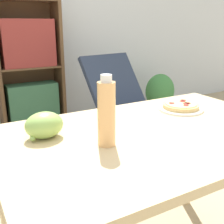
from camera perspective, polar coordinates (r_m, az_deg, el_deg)
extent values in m
cube|color=silver|center=(3.48, -19.18, 18.33)|extent=(8.00, 0.05, 2.60)
cube|color=#D1B27F|center=(1.21, 8.46, -4.57)|extent=(1.29, 0.81, 0.03)
cylinder|color=#D1B27F|center=(1.49, -20.72, -18.00)|extent=(0.06, 0.06, 0.74)
cylinder|color=#D1B27F|center=(1.96, 15.48, -8.38)|extent=(0.06, 0.06, 0.74)
cylinder|color=white|center=(1.51, 13.75, 0.66)|extent=(0.23, 0.23, 0.01)
cylinder|color=#DBB26B|center=(1.51, 13.79, 1.20)|extent=(0.19, 0.19, 0.02)
cylinder|color=#EACC7A|center=(1.51, 13.82, 1.64)|extent=(0.16, 0.16, 0.00)
cylinder|color=#A83328|center=(1.55, 14.14, 2.16)|extent=(0.03, 0.03, 0.00)
cylinder|color=#A83328|center=(1.51, 14.85, 1.69)|extent=(0.03, 0.03, 0.00)
cylinder|color=#A83328|center=(1.56, 14.26, 2.33)|extent=(0.03, 0.03, 0.00)
cylinder|color=#A83328|center=(1.51, 15.14, 1.75)|extent=(0.03, 0.03, 0.00)
cylinder|color=#A83328|center=(1.50, 12.01, 1.79)|extent=(0.03, 0.03, 0.00)
cylinder|color=#A83328|center=(1.47, 14.81, 1.33)|extent=(0.03, 0.03, 0.00)
ellipsoid|color=#93BC5B|center=(1.13, -13.61, -2.60)|extent=(0.15, 0.12, 0.11)
sphere|color=#93BC5B|center=(1.13, -15.76, -3.13)|extent=(0.03, 0.03, 0.03)
sphere|color=#93BC5B|center=(1.19, -11.68, -2.33)|extent=(0.02, 0.02, 0.02)
sphere|color=#93BC5B|center=(1.12, -16.01, -2.73)|extent=(0.02, 0.02, 0.02)
sphere|color=#93BC5B|center=(1.16, -12.47, -3.68)|extent=(0.03, 0.03, 0.03)
sphere|color=#93BC5B|center=(1.10, -13.61, -3.42)|extent=(0.02, 0.02, 0.02)
sphere|color=#93BC5B|center=(1.15, -10.72, -2.13)|extent=(0.02, 0.02, 0.02)
sphere|color=#93BC5B|center=(1.12, -11.44, -1.74)|extent=(0.02, 0.02, 0.02)
sphere|color=#93BC5B|center=(1.11, -15.83, -5.16)|extent=(0.02, 0.02, 0.02)
sphere|color=#93BC5B|center=(1.11, -13.97, -4.37)|extent=(0.02, 0.02, 0.02)
cylinder|color=#EFB270|center=(1.02, -1.13, -0.50)|extent=(0.07, 0.07, 0.24)
cylinder|color=white|center=(0.98, -1.18, 6.86)|extent=(0.04, 0.04, 0.03)
cube|color=black|center=(3.02, 2.96, -4.88)|extent=(0.65, 0.63, 0.10)
cube|color=#2D384C|center=(2.85, 3.90, 0.35)|extent=(0.70, 0.59, 0.14)
cube|color=#2D384C|center=(3.02, 0.30, 6.16)|extent=(0.68, 0.50, 0.55)
cube|color=brown|center=(3.44, -10.81, 9.39)|extent=(0.04, 0.32, 1.46)
cube|color=brown|center=(3.49, -17.03, 9.06)|extent=(0.72, 0.01, 1.46)
cube|color=brown|center=(3.52, -15.43, -2.68)|extent=(0.65, 0.30, 0.02)
cube|color=#3D704C|center=(3.41, -15.70, 1.36)|extent=(0.56, 0.22, 0.51)
cube|color=brown|center=(3.34, -16.43, 8.76)|extent=(0.65, 0.30, 0.02)
cube|color=#99332D|center=(3.29, -16.74, 13.25)|extent=(0.56, 0.22, 0.51)
cube|color=brown|center=(3.32, -17.57, 20.90)|extent=(0.65, 0.30, 0.02)
cylinder|color=#70665B|center=(3.89, 9.52, 0.68)|extent=(0.32, 0.32, 0.17)
ellipsoid|color=#428442|center=(3.83, 9.71, 4.18)|extent=(0.41, 0.34, 0.47)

